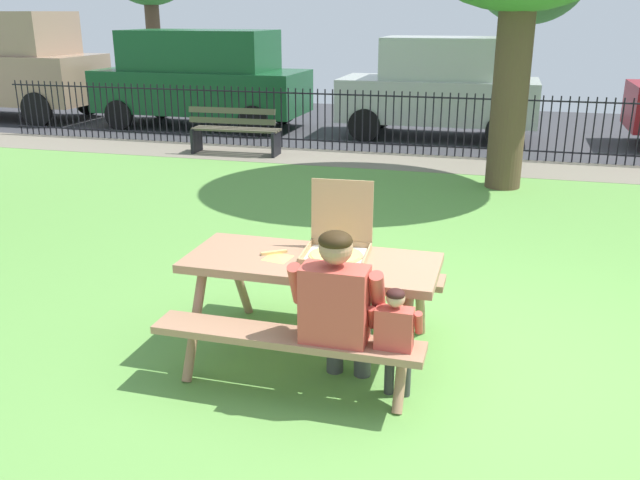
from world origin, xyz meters
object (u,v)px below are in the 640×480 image
at_px(park_bench_left, 235,131).
at_px(parked_car_center, 438,87).
at_px(pizza_box_open, 338,242).
at_px(pizza_slice_on_table, 277,256).
at_px(picnic_table_foreground, 312,281).
at_px(adult_at_table, 338,306).
at_px(parked_car_far_left, 1,63).
at_px(child_at_table, 396,335).
at_px(parked_car_left, 201,77).

bearing_deg(park_bench_left, parked_car_center, 39.43).
height_order(pizza_box_open, pizza_slice_on_table, pizza_box_open).
xyz_separation_m(picnic_table_foreground, adult_at_table, (0.32, -0.50, 0.06)).
height_order(pizza_slice_on_table, parked_car_far_left, parked_car_far_left).
bearing_deg(parked_car_center, pizza_slice_on_table, -91.07).
height_order(pizza_box_open, park_bench_left, pizza_box_open).
relative_size(picnic_table_foreground, pizza_slice_on_table, 6.60).
xyz_separation_m(child_at_table, parked_car_far_left, (-11.10, 10.16, 0.79)).
bearing_deg(parked_car_center, child_at_table, -85.68).
height_order(picnic_table_foreground, adult_at_table, adult_at_table).
distance_m(picnic_table_foreground, parked_car_far_left, 14.19).
relative_size(child_at_table, parked_car_center, 0.22).
height_order(pizza_box_open, parked_car_center, parked_car_center).
distance_m(picnic_table_foreground, parked_car_center, 9.64).
distance_m(parked_car_far_left, parked_car_left, 5.16).
height_order(picnic_table_foreground, child_at_table, child_at_table).
xyz_separation_m(pizza_slice_on_table, child_at_table, (0.95, -0.50, -0.26)).
xyz_separation_m(pizza_slice_on_table, parked_car_far_left, (-10.15, 9.66, 0.53)).
relative_size(child_at_table, parked_car_left, 0.18).
xyz_separation_m(pizza_box_open, parked_car_center, (-0.23, 9.49, 0.14)).
bearing_deg(pizza_box_open, pizza_slice_on_table, -158.00).
bearing_deg(picnic_table_foreground, pizza_box_open, 41.19).
distance_m(pizza_slice_on_table, park_bench_left, 7.62).
distance_m(adult_at_table, child_at_table, 0.40).
bearing_deg(parked_car_far_left, adult_at_table, -43.39).
bearing_deg(pizza_box_open, parked_car_left, 119.64).
distance_m(pizza_slice_on_table, adult_at_table, 0.75).
bearing_deg(parked_car_left, adult_at_table, -61.24).
distance_m(park_bench_left, parked_car_far_left, 7.58).
bearing_deg(picnic_table_foreground, pizza_slice_on_table, -173.66).
distance_m(parked_car_left, parked_car_center, 5.17).
relative_size(pizza_box_open, child_at_table, 0.60).
height_order(pizza_slice_on_table, adult_at_table, adult_at_table).
height_order(picnic_table_foreground, pizza_box_open, pizza_box_open).
height_order(child_at_table, parked_car_far_left, parked_car_far_left).
distance_m(pizza_box_open, park_bench_left, 7.65).
distance_m(child_at_table, parked_car_center, 10.20).
height_order(child_at_table, parked_car_left, parked_car_left).
distance_m(pizza_box_open, child_at_table, 0.93).
relative_size(pizza_box_open, park_bench_left, 0.32).
xyz_separation_m(child_at_table, park_bench_left, (-4.08, 7.44, -0.10)).
bearing_deg(pizza_slice_on_table, adult_at_table, -39.78).
height_order(picnic_table_foreground, pizza_slice_on_table, pizza_slice_on_table).
distance_m(adult_at_table, parked_car_far_left, 14.77).
relative_size(parked_car_far_left, parked_car_center, 1.21).
bearing_deg(parked_car_far_left, pizza_slice_on_table, -43.58).
bearing_deg(pizza_slice_on_table, parked_car_center, 88.93).
bearing_deg(picnic_table_foreground, parked_car_center, 90.42).
height_order(pizza_box_open, child_at_table, pizza_box_open).
xyz_separation_m(child_at_table, parked_car_left, (-5.94, 10.16, 0.58)).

